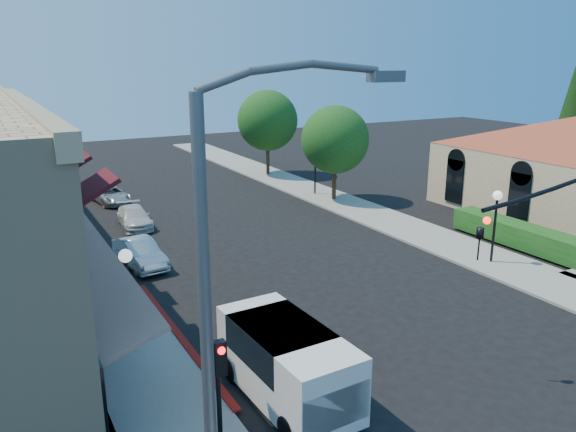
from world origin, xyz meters
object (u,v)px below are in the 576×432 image
street_tree_a (335,140)px  cobra_streetlight (228,337)px  white_van (288,360)px  parked_car_b (140,253)px  conifer_far (576,101)px  lamppost_right_far (315,157)px  parked_car_d (111,195)px  secondary_signal (220,380)px  parked_car_a (255,332)px  lamppost_left_far (63,189)px  lamppost_right_near (496,208)px  street_tree_b (267,121)px  lamppost_left_near (127,274)px  parked_car_c (134,217)px

street_tree_a → cobra_streetlight: size_ratio=0.70×
white_van → parked_car_b: bearing=94.0°
conifer_far → lamppost_right_far: bearing=162.9°
cobra_streetlight → parked_car_d: (4.35, 30.71, -4.72)m
secondary_signal → parked_car_d: size_ratio=0.84×
secondary_signal → parked_car_a: 6.08m
lamppost_left_far → lamppost_right_near: bearing=-39.5°
white_van → parked_car_b: size_ratio=1.26×
lamppost_right_near → parked_car_a: size_ratio=1.14×
secondary_signal → street_tree_b: bearing=61.2°
street_tree_a → cobra_streetlight: bearing=-126.8°
lamppost_right_near → parked_car_a: bearing=-172.6°
street_tree_a → lamppost_right_far: size_ratio=1.82×
lamppost_left_near → parked_car_d: lamppost_left_near is taller
conifer_far → lamppost_right_near: size_ratio=3.08×
street_tree_a → parked_car_c: bearing=178.5°
parked_car_c → parked_car_a: bearing=-85.8°
street_tree_b → secondary_signal: size_ratio=2.11×
lamppost_left_far → lamppost_right_near: same height
cobra_streetlight → secondary_signal: bearing=71.4°
parked_car_a → lamppost_left_near: bearing=153.5°
conifer_far → street_tree_a: (-19.20, 4.00, -2.17)m
lamppost_right_far → parked_car_c: 13.57m
cobra_streetlight → street_tree_a: bearing=53.2°
lamppost_right_far → parked_car_a: bearing=-126.9°
secondary_signal → parked_car_a: (3.20, 4.86, -1.78)m
parked_car_b → lamppost_right_far: bearing=22.7°
conifer_far → parked_car_c: conifer_far is taller
street_tree_b → lamppost_right_far: 8.21m
lamppost_left_far → street_tree_a: bearing=0.0°
parked_car_a → secondary_signal: bearing=-124.7°
lamppost_right_near → secondary_signal: bearing=-158.2°
street_tree_a → lamppost_right_near: bearing=-91.2°
street_tree_b → secondary_signal: 34.97m
white_van → parked_car_b: (-0.89, 12.73, -0.60)m
street_tree_a → street_tree_b: 10.01m
street_tree_b → parked_car_b: bearing=-132.7°
lamppost_left_near → parked_car_d: size_ratio=0.90×
cobra_streetlight → lamppost_left_far: size_ratio=2.61×
lamppost_right_far → parked_car_b: lamppost_right_far is taller
white_van → parked_car_b: white_van is taller
street_tree_b → lamppost_right_near: (-0.30, -24.00, -1.81)m
cobra_streetlight → parked_car_b: size_ratio=2.38×
conifer_far → parked_car_a: 35.32m
street_tree_a → white_van: size_ratio=1.31×
white_van → parked_car_c: bearing=88.5°
street_tree_a → lamppost_right_far: bearing=98.5°
parked_car_c → parked_car_b: bearing=-97.8°
secondary_signal → lamppost_left_far: bearing=91.4°
street_tree_b → white_van: bearing=-116.0°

